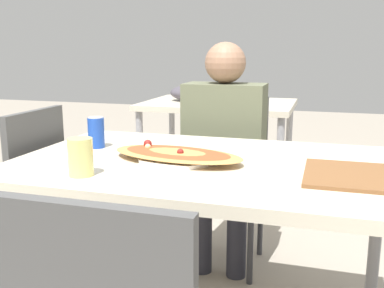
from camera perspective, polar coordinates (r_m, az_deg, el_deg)
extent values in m
cube|color=beige|center=(1.62, 1.80, -2.82)|extent=(1.37, 0.87, 0.04)
cylinder|color=#99999E|center=(2.30, -11.26, -8.33)|extent=(0.05, 0.05, 0.71)
cylinder|color=#99999E|center=(2.06, 22.23, -11.44)|extent=(0.05, 0.05, 0.71)
cube|color=#4C4C4C|center=(2.37, 4.19, -5.29)|extent=(0.40, 0.40, 0.04)
cube|color=#4C4C4C|center=(2.49, 5.21, 1.16)|extent=(0.38, 0.03, 0.43)
cylinder|color=#38383D|center=(2.26, 7.43, -12.47)|extent=(0.03, 0.03, 0.42)
cylinder|color=#38383D|center=(2.34, -1.00, -11.56)|extent=(0.03, 0.03, 0.42)
cylinder|color=#38383D|center=(2.57, 8.69, -9.40)|extent=(0.03, 0.03, 0.42)
cylinder|color=#38383D|center=(2.64, 1.28, -8.72)|extent=(0.03, 0.03, 0.42)
cube|color=#4C4C4C|center=(2.19, -22.62, -7.65)|extent=(0.40, 0.40, 0.04)
cube|color=#4C4C4C|center=(2.02, -19.08, -2.05)|extent=(0.03, 0.38, 0.43)
cylinder|color=#38383D|center=(2.50, -22.77, -10.94)|extent=(0.03, 0.03, 0.42)
cylinder|color=#38383D|center=(2.06, -21.35, -15.84)|extent=(0.03, 0.03, 0.42)
cylinder|color=#38383D|center=(2.31, -16.07, -12.38)|extent=(0.03, 0.03, 0.42)
cylinder|color=#2D2D38|center=(2.32, 5.69, -11.26)|extent=(0.10, 0.10, 0.46)
cylinder|color=#2D2D38|center=(2.36, 1.32, -10.81)|extent=(0.10, 0.10, 0.46)
cube|color=#60664C|center=(2.27, 4.13, 1.18)|extent=(0.40, 0.21, 0.51)
sphere|color=#997056|center=(2.23, 4.27, 10.25)|extent=(0.20, 0.20, 0.20)
cylinder|color=white|center=(1.62, -1.91, -1.86)|extent=(0.28, 0.28, 0.01)
ellipsoid|color=tan|center=(1.61, -1.92, -1.28)|extent=(0.53, 0.31, 0.02)
ellipsoid|color=#C14C28|center=(1.61, -1.92, -1.07)|extent=(0.43, 0.26, 0.01)
sphere|color=maroon|center=(1.58, -1.48, -1.02)|extent=(0.02, 0.02, 0.02)
sphere|color=maroon|center=(1.72, -5.64, 0.03)|extent=(0.03, 0.03, 0.03)
sphere|color=beige|center=(1.68, -5.61, -0.35)|extent=(0.02, 0.02, 0.02)
cylinder|color=#1E47B2|center=(1.85, -12.07, 1.41)|extent=(0.07, 0.07, 0.12)
cylinder|color=silver|center=(1.84, -12.15, 3.32)|extent=(0.06, 0.06, 0.00)
cylinder|color=#E0DB7F|center=(1.46, -13.95, -1.62)|extent=(0.08, 0.08, 0.12)
cube|color=brown|center=(1.50, 21.73, -3.89)|extent=(0.40, 0.33, 0.01)
cube|color=beige|center=(3.39, 3.44, 5.03)|extent=(1.10, 0.80, 0.04)
ellipsoid|color=#4C4751|center=(3.43, -0.14, 6.49)|extent=(0.32, 0.24, 0.12)
cylinder|color=#99999E|center=(3.28, -6.60, -1.94)|extent=(0.05, 0.05, 0.71)
cylinder|color=#99999E|center=(3.04, 11.02, -3.25)|extent=(0.05, 0.05, 0.71)
cylinder|color=#99999E|center=(3.92, -2.56, 0.43)|extent=(0.05, 0.05, 0.71)
cylinder|color=#99999E|center=(3.72, 12.15, -0.48)|extent=(0.05, 0.05, 0.71)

